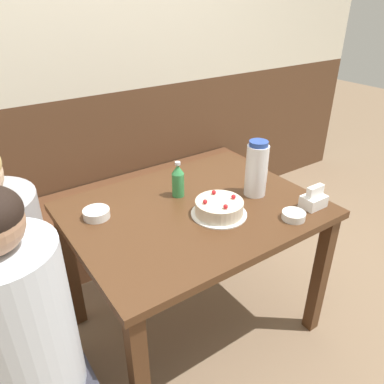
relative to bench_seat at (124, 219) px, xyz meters
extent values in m
plane|color=#846B51|center=(0.00, -0.83, -0.23)|extent=(12.00, 12.00, 0.00)
cube|color=brown|center=(0.00, 0.22, 0.29)|extent=(4.80, 0.04, 1.04)
cube|color=#56331E|center=(0.00, 0.00, 0.00)|extent=(2.03, 0.38, 0.47)
cube|color=#4C2D19|center=(0.00, -0.83, 0.49)|extent=(1.11, 0.86, 0.03)
cube|color=#4C2D19|center=(-0.51, -1.21, 0.12)|extent=(0.06, 0.06, 0.70)
cube|color=#4C2D19|center=(0.51, -1.21, 0.12)|extent=(0.06, 0.06, 0.70)
cube|color=#4C2D19|center=(-0.51, -0.45, 0.12)|extent=(0.06, 0.06, 0.70)
cube|color=#4C2D19|center=(0.51, -0.45, 0.12)|extent=(0.06, 0.06, 0.70)
cylinder|color=white|center=(0.05, -0.94, 0.51)|extent=(0.25, 0.25, 0.01)
cylinder|color=beige|center=(0.05, -0.94, 0.54)|extent=(0.21, 0.21, 0.06)
sphere|color=red|center=(0.07, -0.88, 0.58)|extent=(0.02, 0.02, 0.02)
sphere|color=red|center=(-0.01, -0.92, 0.58)|extent=(0.02, 0.02, 0.02)
sphere|color=red|center=(0.04, -1.01, 0.58)|extent=(0.02, 0.02, 0.02)
sphere|color=red|center=(0.12, -0.96, 0.58)|extent=(0.02, 0.02, 0.02)
cylinder|color=white|center=(0.31, -0.89, 0.63)|extent=(0.10, 0.10, 0.25)
cylinder|color=#28479E|center=(0.31, -0.89, 0.76)|extent=(0.09, 0.09, 0.02)
cylinder|color=#388E4C|center=(0.00, -0.70, 0.56)|extent=(0.06, 0.06, 0.12)
cone|color=#388E4C|center=(0.00, -0.70, 0.64)|extent=(0.06, 0.06, 0.05)
cylinder|color=silver|center=(0.00, -0.70, 0.67)|extent=(0.03, 0.03, 0.01)
cube|color=white|center=(0.45, -1.13, 0.53)|extent=(0.11, 0.08, 0.05)
cube|color=white|center=(0.45, -1.13, 0.58)|extent=(0.09, 0.03, 0.05)
cylinder|color=white|center=(-0.40, -0.66, 0.52)|extent=(0.12, 0.12, 0.04)
cylinder|color=white|center=(0.30, -1.15, 0.52)|extent=(0.10, 0.10, 0.03)
cylinder|color=silver|center=(0.42, -0.81, 0.54)|extent=(0.08, 0.08, 0.07)
cylinder|color=silver|center=(-0.82, -1.09, 0.50)|extent=(0.31, 0.31, 0.56)
cube|color=#33333D|center=(-0.82, -0.75, -0.01)|extent=(0.34, 0.30, 0.45)
camera|label=1|loc=(-0.84, -2.03, 1.38)|focal=35.00mm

